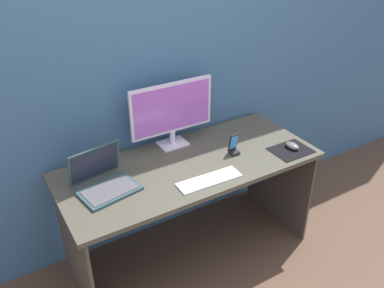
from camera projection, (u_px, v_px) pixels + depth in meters
The scene contains 9 objects.
ground_plane at pixel (190, 251), 2.79m from camera, with size 8.00×8.00×0.00m, color brown.
wall_back at pixel (157, 60), 2.46m from camera, with size 6.00×0.04×2.50m, color #3A6285.
desk at pixel (190, 182), 2.50m from camera, with size 1.58×0.67×0.72m.
monitor at pixel (172, 111), 2.51m from camera, with size 0.56×0.14×0.42m.
laptop at pixel (104, 181), 2.19m from camera, with size 0.35×0.31×0.22m.
keyboard_external at pixel (209, 180), 2.27m from camera, with size 0.38×0.11×0.01m, color white.
mousepad at pixel (291, 150), 2.56m from camera, with size 0.25×0.20×0.00m, color black.
mouse at pixel (292, 146), 2.57m from camera, with size 0.06×0.10×0.04m, color #585659.
phone_in_dock at pixel (234, 147), 2.50m from camera, with size 0.06×0.06×0.14m.
Camera 1 is at (-1.04, -1.77, 2.03)m, focal length 37.94 mm.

